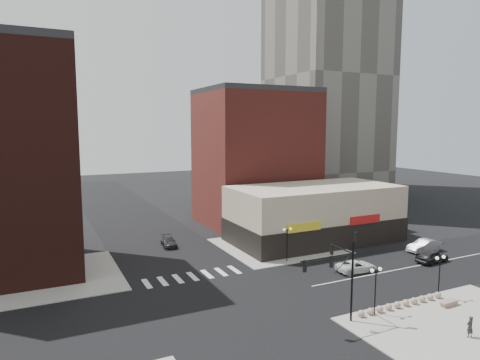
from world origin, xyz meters
TOP-DOWN VIEW (x-y plane):
  - ground at (0.00, 0.00)m, footprint 240.00×240.00m
  - road_ew at (0.00, 0.00)m, footprint 200.00×14.00m
  - road_ns at (0.00, 0.00)m, footprint 14.00×200.00m
  - sidewalk_nw at (-14.50, 14.50)m, footprint 15.00×15.00m
  - sidewalk_ne at (14.50, 14.50)m, footprint 15.00×15.00m
  - sidewalk_se at (16.00, -14.00)m, footprint 18.00×14.00m
  - building_ne_midrise at (19.00, 29.50)m, footprint 18.00×15.00m
  - tower_far at (60.00, 56.00)m, footprint 18.00×18.00m
  - building_ne_row at (21.00, 15.00)m, footprint 24.20×12.20m
  - traffic_signal at (7.24, -7.83)m, footprint 5.59×3.09m
  - street_lamp_se_a at (11.00, -8.00)m, footprint 1.22×0.32m
  - street_lamp_se_b at (19.00, -8.00)m, footprint 1.22×0.32m
  - street_lamp_ne at (12.00, 8.00)m, footprint 1.22×0.32m
  - bollard_row at (14.22, -8.00)m, footprint 10.06×0.61m
  - white_suv at (17.22, 1.52)m, footprint 4.90×2.47m
  - dark_sedan_east at (27.88, 0.20)m, footprint 4.75×2.27m
  - silver_sedan at (30.72, 3.83)m, footprint 4.95×1.74m
  - dark_sedan_north at (0.99, 21.13)m, footprint 2.28×4.55m
  - pedestrian at (14.64, -14.45)m, footprint 0.65×0.45m
  - stone_bench at (18.38, -9.68)m, footprint 1.99×0.66m

SIDE VIEW (x-z plane):
  - ground at x=0.00m, z-range 0.00..0.00m
  - road_ew at x=0.00m, z-range 0.00..0.02m
  - road_ns at x=0.00m, z-range 0.00..0.02m
  - sidewalk_nw at x=-14.50m, z-range 0.00..0.12m
  - sidewalk_ne at x=14.50m, z-range 0.00..0.12m
  - sidewalk_se at x=16.00m, z-range 0.00..0.12m
  - stone_bench at x=18.38m, z-range 0.14..0.60m
  - bollard_row at x=14.22m, z-range 0.12..0.73m
  - dark_sedan_north at x=0.99m, z-range 0.00..1.27m
  - white_suv at x=17.22m, z-range 0.00..1.33m
  - dark_sedan_east at x=27.88m, z-range 0.00..1.57m
  - silver_sedan at x=30.72m, z-range 0.00..1.63m
  - pedestrian at x=14.64m, z-range 0.12..1.83m
  - street_lamp_se_a at x=11.00m, z-range 1.21..5.37m
  - street_lamp_se_b at x=19.00m, z-range 1.21..5.37m
  - street_lamp_ne at x=12.00m, z-range 1.21..5.37m
  - building_ne_row at x=21.00m, z-range -0.70..7.30m
  - traffic_signal at x=7.24m, z-range 1.07..8.85m
  - building_ne_midrise at x=19.00m, z-range 0.00..22.00m
  - tower_far at x=60.00m, z-range 0.00..82.00m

